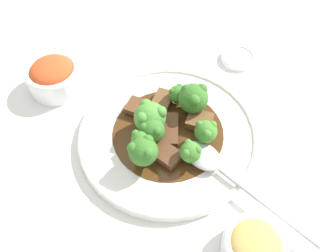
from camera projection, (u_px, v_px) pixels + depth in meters
ground_plane at (168, 137)px, 0.59m from camera, size 4.00×4.00×0.00m
main_plate at (168, 134)px, 0.59m from camera, size 0.32×0.32×0.02m
beef_strip_0 at (161, 103)px, 0.61m from camera, size 0.04×0.07×0.01m
beef_strip_1 at (139, 107)px, 0.60m from camera, size 0.05×0.04×0.01m
beef_strip_2 at (171, 129)px, 0.58m from camera, size 0.06×0.08×0.01m
beef_strip_3 at (200, 121)px, 0.58m from camera, size 0.05×0.05×0.02m
beef_strip_4 at (163, 152)px, 0.55m from camera, size 0.07×0.04×0.01m
broccoli_floret_0 at (142, 140)px, 0.54m from camera, size 0.04×0.04×0.04m
broccoli_floret_1 at (152, 130)px, 0.54m from camera, size 0.04×0.04×0.05m
broccoli_floret_2 at (150, 117)px, 0.56m from camera, size 0.06×0.06×0.06m
broccoli_floret_3 at (206, 131)px, 0.55m from camera, size 0.04×0.04×0.05m
broccoli_floret_4 at (143, 151)px, 0.51m from camera, size 0.05×0.05×0.06m
broccoli_floret_5 at (190, 152)px, 0.52m from camera, size 0.03×0.03×0.04m
broccoli_floret_6 at (193, 98)px, 0.58m from camera, size 0.05×0.05×0.06m
broccoli_floret_7 at (177, 94)px, 0.60m from camera, size 0.03×0.03×0.04m
serving_spoon at (212, 163)px, 0.53m from camera, size 0.25×0.08×0.01m
side_bowl_kimchi at (54, 76)px, 0.64m from camera, size 0.11×0.11×0.06m
side_bowl_appetizer at (254, 246)px, 0.46m from camera, size 0.09×0.09×0.05m
sauce_dish at (238, 58)px, 0.71m from camera, size 0.07×0.07×0.01m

